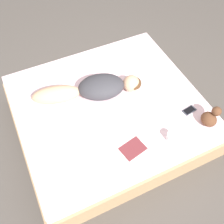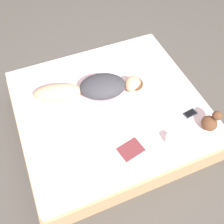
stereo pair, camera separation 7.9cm
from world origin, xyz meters
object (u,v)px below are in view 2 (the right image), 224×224
object	(u,v)px
coffee_mug	(170,139)
cell_phone	(190,113)
open_magazine	(123,140)
person	(95,88)

from	to	relation	value
coffee_mug	cell_phone	xyz separation A→B (m)	(-0.21, 0.37, -0.04)
open_magazine	cell_phone	world-z (taller)	same
person	cell_phone	xyz separation A→B (m)	(0.64, 0.83, -0.10)
person	cell_phone	size ratio (longest dim) A/B	7.82
person	cell_phone	world-z (taller)	person
person	coffee_mug	distance (m)	0.97
open_magazine	cell_phone	distance (m)	0.79
person	cell_phone	distance (m)	1.06
coffee_mug	open_magazine	bearing A→B (deg)	-114.91
person	cell_phone	bearing A→B (deg)	66.77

